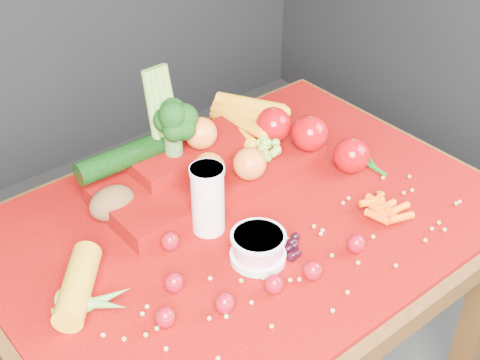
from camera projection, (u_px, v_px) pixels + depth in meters
table at (246, 255)px, 1.48m from camera, size 1.10×0.80×0.75m
red_cloth at (246, 220)px, 1.42m from camera, size 1.05×0.75×0.01m
milk_glass at (208, 197)px, 1.34m from camera, size 0.07×0.07×0.15m
yogurt_bowl at (258, 246)px, 1.29m from camera, size 0.11×0.11×0.06m
strawberry_scatter at (241, 275)px, 1.24m from camera, size 0.44×0.28×0.04m
dark_grape_cluster at (293, 247)px, 1.32m from camera, size 0.06×0.05×0.03m
soybean_scatter at (312, 267)px, 1.29m from camera, size 0.84×0.24×0.01m
corn_ear at (89, 298)px, 1.20m from camera, size 0.25×0.26×0.06m
potato at (112, 203)px, 1.40m from camera, size 0.10×0.08×0.07m
baby_carrot_pile at (394, 212)px, 1.41m from camera, size 0.17×0.17×0.03m
green_bean_pile at (363, 158)px, 1.59m from camera, size 0.14×0.12×0.01m
produce_mound at (221, 155)px, 1.50m from camera, size 0.59×0.37×0.27m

